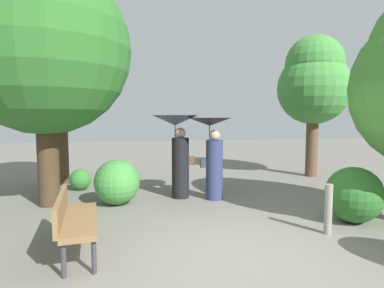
{
  "coord_description": "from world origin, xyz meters",
  "views": [
    {
      "loc": [
        -1.46,
        -3.82,
        1.9
      ],
      "look_at": [
        0.0,
        3.93,
        1.19
      ],
      "focal_mm": 30.12,
      "sensor_mm": 36.0,
      "label": 1
    }
  ],
  "objects_px": {
    "person_right": "(212,147)",
    "park_bench": "(74,217)",
    "person_left": "(178,142)",
    "tree_near_left": "(43,35)",
    "tree_near_right": "(314,81)",
    "tree_mid_left": "(60,84)",
    "path_marker_post": "(328,209)"
  },
  "relations": [
    {
      "from": "person_right",
      "to": "park_bench",
      "type": "distance_m",
      "value": 3.62
    },
    {
      "from": "person_left",
      "to": "tree_near_left",
      "type": "relative_size",
      "value": 0.34
    },
    {
      "from": "person_right",
      "to": "tree_near_right",
      "type": "distance_m",
      "value": 4.66
    },
    {
      "from": "park_bench",
      "to": "tree_near_left",
      "type": "relative_size",
      "value": 0.28
    },
    {
      "from": "person_left",
      "to": "park_bench",
      "type": "height_order",
      "value": "person_left"
    },
    {
      "from": "park_bench",
      "to": "tree_mid_left",
      "type": "bearing_deg",
      "value": 6.19
    },
    {
      "from": "person_right",
      "to": "tree_near_right",
      "type": "relative_size",
      "value": 0.43
    },
    {
      "from": "person_left",
      "to": "path_marker_post",
      "type": "distance_m",
      "value": 3.52
    },
    {
      "from": "tree_near_right",
      "to": "tree_mid_left",
      "type": "relative_size",
      "value": 1.05
    },
    {
      "from": "park_bench",
      "to": "tree_near_right",
      "type": "relative_size",
      "value": 0.36
    },
    {
      "from": "person_left",
      "to": "tree_mid_left",
      "type": "bearing_deg",
      "value": 57.09
    },
    {
      "from": "park_bench",
      "to": "person_right",
      "type": "bearing_deg",
      "value": -52.83
    },
    {
      "from": "park_bench",
      "to": "tree_mid_left",
      "type": "relative_size",
      "value": 0.38
    },
    {
      "from": "park_bench",
      "to": "path_marker_post",
      "type": "xyz_separation_m",
      "value": [
        3.87,
        0.02,
        -0.11
      ]
    },
    {
      "from": "person_right",
      "to": "tree_near_left",
      "type": "height_order",
      "value": "tree_near_left"
    },
    {
      "from": "tree_near_right",
      "to": "tree_mid_left",
      "type": "distance_m",
      "value": 7.41
    },
    {
      "from": "tree_near_left",
      "to": "tree_near_right",
      "type": "xyz_separation_m",
      "value": [
        7.25,
        1.98,
        -0.59
      ]
    },
    {
      "from": "tree_mid_left",
      "to": "path_marker_post",
      "type": "xyz_separation_m",
      "value": [
        4.96,
        -4.78,
        -2.35
      ]
    },
    {
      "from": "person_left",
      "to": "tree_near_left",
      "type": "xyz_separation_m",
      "value": [
        -2.76,
        -0.13,
        2.24
      ]
    },
    {
      "from": "tree_mid_left",
      "to": "tree_near_right",
      "type": "bearing_deg",
      "value": -1.55
    },
    {
      "from": "person_right",
      "to": "path_marker_post",
      "type": "distance_m",
      "value": 2.87
    },
    {
      "from": "person_left",
      "to": "tree_near_right",
      "type": "bearing_deg",
      "value": -65.3
    },
    {
      "from": "tree_near_right",
      "to": "path_marker_post",
      "type": "xyz_separation_m",
      "value": [
        -2.45,
        -4.58,
        -2.53
      ]
    },
    {
      "from": "path_marker_post",
      "to": "tree_mid_left",
      "type": "bearing_deg",
      "value": 136.02
    },
    {
      "from": "path_marker_post",
      "to": "person_right",
      "type": "bearing_deg",
      "value": 117.94
    },
    {
      "from": "person_left",
      "to": "person_right",
      "type": "xyz_separation_m",
      "value": [
        0.74,
        -0.29,
        -0.11
      ]
    },
    {
      "from": "tree_near_left",
      "to": "path_marker_post",
      "type": "distance_m",
      "value": 6.28
    },
    {
      "from": "tree_near_left",
      "to": "tree_mid_left",
      "type": "height_order",
      "value": "tree_near_left"
    },
    {
      "from": "person_right",
      "to": "tree_mid_left",
      "type": "distance_m",
      "value": 4.62
    },
    {
      "from": "tree_near_left",
      "to": "tree_near_right",
      "type": "bearing_deg",
      "value": 15.31
    },
    {
      "from": "person_right",
      "to": "tree_near_left",
      "type": "bearing_deg",
      "value": 89.63
    },
    {
      "from": "tree_near_right",
      "to": "tree_near_left",
      "type": "bearing_deg",
      "value": -164.69
    }
  ]
}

